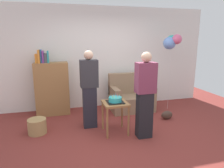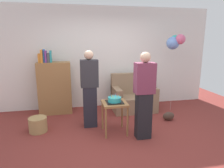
{
  "view_description": "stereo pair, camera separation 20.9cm",
  "coord_description": "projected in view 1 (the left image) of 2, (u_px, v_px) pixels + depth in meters",
  "views": [
    {
      "loc": [
        -1.09,
        -3.31,
        1.84
      ],
      "look_at": [
        -0.09,
        0.53,
        0.95
      ],
      "focal_mm": 31.93,
      "sensor_mm": 36.0,
      "label": 1
    },
    {
      "loc": [
        -0.89,
        -3.36,
        1.84
      ],
      "look_at": [
        -0.09,
        0.53,
        0.95
      ],
      "focal_mm": 31.93,
      "sensor_mm": 36.0,
      "label": 2
    }
  ],
  "objects": [
    {
      "name": "ground_plane",
      "position": [
        124.0,
        138.0,
        3.8
      ],
      "size": [
        8.0,
        8.0,
        0.0
      ],
      "primitive_type": "plane",
      "color": "maroon"
    },
    {
      "name": "handbag",
      "position": [
        167.0,
        115.0,
        4.69
      ],
      "size": [
        0.28,
        0.14,
        0.2
      ],
      "primitive_type": "ellipsoid",
      "color": "#473328",
      "rests_on": "ground_plane"
    },
    {
      "name": "couch",
      "position": [
        131.0,
        97.0,
        5.3
      ],
      "size": [
        1.1,
        0.7,
        0.96
      ],
      "color": "#8C7054",
      "rests_on": "ground_plane"
    },
    {
      "name": "person_blowing_candles",
      "position": [
        89.0,
        89.0,
        4.13
      ],
      "size": [
        0.36,
        0.22,
        1.63
      ],
      "rotation": [
        0.0,
        0.0,
        -0.14
      ],
      "color": "#23232D",
      "rests_on": "ground_plane"
    },
    {
      "name": "wicker_basket",
      "position": [
        37.0,
        126.0,
        3.97
      ],
      "size": [
        0.36,
        0.36,
        0.3
      ],
      "primitive_type": "cylinder",
      "color": "#A88451",
      "rests_on": "ground_plane"
    },
    {
      "name": "side_table",
      "position": [
        115.0,
        107.0,
        3.93
      ],
      "size": [
        0.48,
        0.48,
        0.64
      ],
      "color": "olive",
      "rests_on": "ground_plane"
    },
    {
      "name": "birthday_cake",
      "position": [
        115.0,
        100.0,
        3.9
      ],
      "size": [
        0.32,
        0.32,
        0.17
      ],
      "color": "black",
      "rests_on": "side_table"
    },
    {
      "name": "bookshelf",
      "position": [
        52.0,
        88.0,
        4.9
      ],
      "size": [
        0.8,
        0.36,
        1.61
      ],
      "color": "olive",
      "rests_on": "ground_plane"
    },
    {
      "name": "person_holding_cake",
      "position": [
        145.0,
        95.0,
        3.69
      ],
      "size": [
        0.36,
        0.22,
        1.63
      ],
      "rotation": [
        0.0,
        0.0,
        3.23
      ],
      "color": "black",
      "rests_on": "ground_plane"
    },
    {
      "name": "balloon_bunch",
      "position": [
        172.0,
        42.0,
        5.04
      ],
      "size": [
        0.42,
        0.39,
        1.97
      ],
      "color": "silver",
      "rests_on": "ground_plane"
    },
    {
      "name": "wall_back",
      "position": [
        101.0,
        58.0,
        5.44
      ],
      "size": [
        6.0,
        0.1,
        2.7
      ],
      "primitive_type": "cube",
      "color": "silver",
      "rests_on": "ground_plane"
    }
  ]
}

